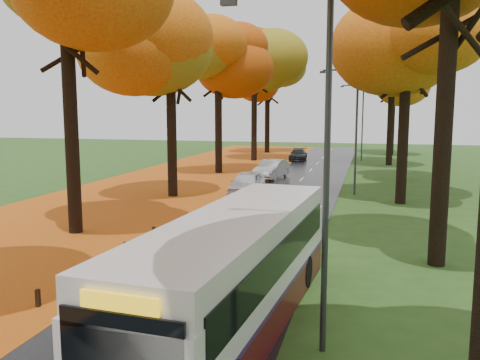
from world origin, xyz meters
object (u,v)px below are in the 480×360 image
at_px(streetlamp_mid, 353,121).
at_px(car_silver, 272,169).
at_px(car_white, 247,184).
at_px(streetlamp_far, 360,116).
at_px(car_dark, 298,155).
at_px(streetlamp_near, 315,144).
at_px(bus, 236,268).

distance_m(streetlamp_mid, car_silver, 9.43).
bearing_deg(streetlamp_mid, car_white, -159.13).
relative_size(streetlamp_far, car_silver, 1.78).
bearing_deg(car_silver, car_dark, 99.36).
bearing_deg(car_silver, streetlamp_far, 78.27).
relative_size(streetlamp_near, car_silver, 1.78).
height_order(streetlamp_near, bus, streetlamp_near).
distance_m(streetlamp_far, car_dark, 7.63).
bearing_deg(streetlamp_near, bus, 157.43).
xyz_separation_m(streetlamp_far, bus, (-2.00, -43.17, -3.19)).
height_order(bus, car_white, bus).
xyz_separation_m(streetlamp_near, car_dark, (-6.25, 42.40, -4.07)).
xyz_separation_m(car_white, car_silver, (0.00, 8.22, -0.03)).
xyz_separation_m(bus, car_silver, (-4.30, 26.98, -0.75)).
bearing_deg(bus, car_dark, 100.19).
relative_size(streetlamp_mid, streetlamp_far, 1.00).
bearing_deg(bus, car_white, 107.24).
xyz_separation_m(streetlamp_mid, streetlamp_far, (0.00, 22.00, 0.00)).
bearing_deg(streetlamp_near, car_silver, 102.76).
relative_size(streetlamp_near, bus, 0.73).
height_order(streetlamp_mid, car_dark, streetlamp_mid).
bearing_deg(streetlamp_far, streetlamp_near, -90.00).
bearing_deg(streetlamp_near, car_dark, 98.39).
distance_m(streetlamp_near, bus, 3.86).
relative_size(streetlamp_mid, bus, 0.73).
distance_m(streetlamp_near, streetlamp_far, 44.00).
distance_m(streetlamp_near, streetlamp_mid, 22.00).
distance_m(car_white, car_silver, 8.22).
height_order(streetlamp_near, streetlamp_far, same).
height_order(streetlamp_mid, car_silver, streetlamp_mid).
bearing_deg(car_white, bus, -78.59).
distance_m(streetlamp_mid, streetlamp_far, 22.00).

